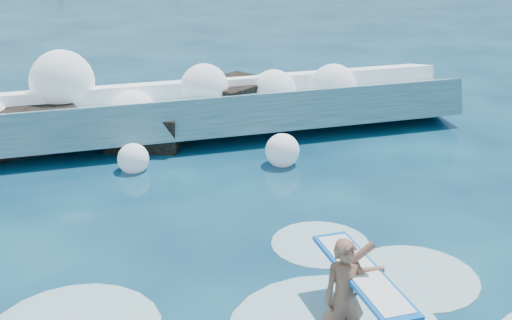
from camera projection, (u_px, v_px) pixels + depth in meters
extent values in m
plane|color=#082541|center=(203.00, 280.00, 10.51)|extent=(200.00, 200.00, 0.00)
cube|color=#336D81|center=(92.00, 125.00, 16.55)|extent=(19.98, 3.04, 1.67)
cube|color=white|center=(89.00, 99.00, 17.08)|extent=(19.98, 1.41, 0.78)
cube|color=black|center=(23.00, 129.00, 16.36)|extent=(2.75, 2.26, 1.32)
cube|color=black|center=(145.00, 132.00, 16.49)|extent=(2.22, 1.98, 1.02)
cube|color=black|center=(235.00, 106.00, 18.23)|extent=(2.60, 2.49, 1.42)
imported|color=#925A44|center=(344.00, 297.00, 8.99)|extent=(0.67, 0.46, 1.76)
cube|color=blue|center=(362.00, 274.00, 9.00)|extent=(0.57, 2.41, 0.06)
cube|color=white|center=(362.00, 273.00, 8.99)|extent=(0.46, 2.21, 0.06)
sphere|color=white|center=(62.00, 82.00, 16.67)|extent=(1.67, 1.67, 1.67)
sphere|color=white|center=(133.00, 115.00, 16.53)|extent=(1.26, 1.26, 1.26)
sphere|color=white|center=(204.00, 88.00, 17.35)|extent=(1.31, 1.31, 1.31)
sphere|color=white|center=(274.00, 92.00, 17.96)|extent=(1.26, 1.26, 1.26)
sphere|color=white|center=(333.00, 87.00, 18.02)|extent=(1.31, 1.31, 1.31)
sphere|color=white|center=(133.00, 159.00, 14.92)|extent=(0.74, 0.74, 0.74)
sphere|color=white|center=(282.00, 151.00, 15.22)|extent=(0.82, 0.82, 0.82)
ellipsoid|color=silver|center=(414.00, 277.00, 10.60)|extent=(2.16, 2.16, 0.11)
ellipsoid|color=silver|center=(320.00, 244.00, 11.66)|extent=(1.82, 1.82, 0.09)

